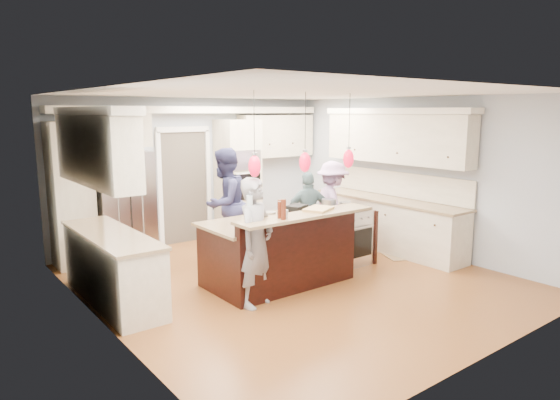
{
  "coord_description": "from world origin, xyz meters",
  "views": [
    {
      "loc": [
        -4.46,
        -5.45,
        2.46
      ],
      "look_at": [
        0.0,
        0.35,
        1.15
      ],
      "focal_mm": 32.0,
      "sensor_mm": 36.0,
      "label": 1
    }
  ],
  "objects_px": {
    "refrigerator": "(123,206)",
    "person_bar_end": "(256,243)",
    "kitchen_island": "(278,250)",
    "person_far_left": "(225,204)",
    "island_range": "(344,236)"
  },
  "relations": [
    {
      "from": "refrigerator",
      "to": "person_bar_end",
      "type": "height_order",
      "value": "refrigerator"
    },
    {
      "from": "refrigerator",
      "to": "kitchen_island",
      "type": "distance_m",
      "value": 2.91
    },
    {
      "from": "refrigerator",
      "to": "person_far_left",
      "type": "bearing_deg",
      "value": -37.67
    },
    {
      "from": "refrigerator",
      "to": "person_far_left",
      "type": "xyz_separation_m",
      "value": [
        1.35,
        -1.04,
        0.03
      ]
    },
    {
      "from": "kitchen_island",
      "to": "person_bar_end",
      "type": "height_order",
      "value": "person_bar_end"
    },
    {
      "from": "kitchen_island",
      "to": "person_bar_end",
      "type": "relative_size",
      "value": 1.27
    },
    {
      "from": "island_range",
      "to": "refrigerator",
      "type": "bearing_deg",
      "value": 137.41
    },
    {
      "from": "island_range",
      "to": "person_bar_end",
      "type": "relative_size",
      "value": 0.56
    },
    {
      "from": "island_range",
      "to": "person_bar_end",
      "type": "height_order",
      "value": "person_bar_end"
    },
    {
      "from": "refrigerator",
      "to": "person_bar_end",
      "type": "bearing_deg",
      "value": -79.84
    },
    {
      "from": "refrigerator",
      "to": "person_bar_end",
      "type": "relative_size",
      "value": 1.09
    },
    {
      "from": "person_bar_end",
      "to": "person_far_left",
      "type": "relative_size",
      "value": 0.89
    },
    {
      "from": "kitchen_island",
      "to": "refrigerator",
      "type": "bearing_deg",
      "value": 116.88
    },
    {
      "from": "refrigerator",
      "to": "kitchen_island",
      "type": "xyz_separation_m",
      "value": [
        1.3,
        -2.57,
        -0.41
      ]
    },
    {
      "from": "person_bar_end",
      "to": "refrigerator",
      "type": "bearing_deg",
      "value": 77.18
    }
  ]
}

